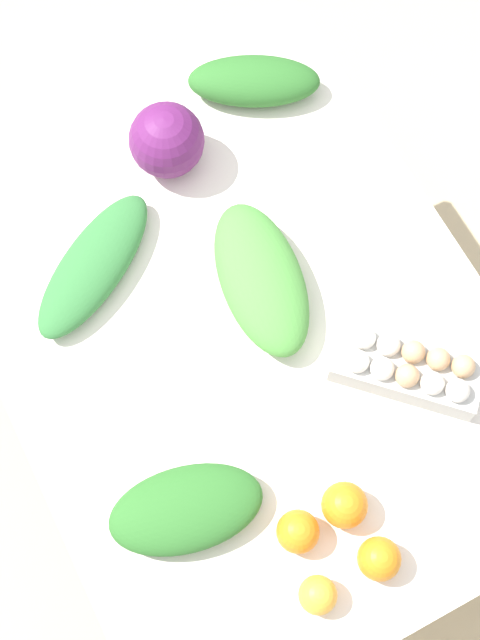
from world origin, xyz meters
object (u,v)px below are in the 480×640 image
(greens_bunch_beet_tops, at_px, (94,265))
(orange_3, at_px, (379,559))
(egg_carton, at_px, (407,368))
(greens_bunch_kale, at_px, (186,509))
(cabbage_purple, at_px, (167,140))
(orange_1, at_px, (344,505))
(orange_0, at_px, (298,532))
(orange_2, at_px, (318,595))
(greens_bunch_scallion, at_px, (261,279))
(greens_bunch_dandelion, at_px, (254,81))

(greens_bunch_beet_tops, relative_size, orange_3, 4.49)
(egg_carton, height_order, greens_bunch_kale, egg_carton)
(cabbage_purple, relative_size, orange_1, 1.85)
(orange_0, relative_size, orange_2, 1.14)
(greens_bunch_kale, xyz_separation_m, orange_0, (0.12, 0.16, 0.00))
(cabbage_purple, distance_m, orange_2, 0.91)
(egg_carton, height_order, orange_1, egg_carton)
(cabbage_purple, relative_size, egg_carton, 0.57)
(orange_2, bearing_deg, orange_1, 134.14)
(orange_0, distance_m, orange_2, 0.11)
(cabbage_purple, height_order, greens_bunch_scallion, cabbage_purple)
(egg_carton, distance_m, orange_2, 0.44)
(egg_carton, xyz_separation_m, orange_3, (0.27, -0.22, -0.01))
(egg_carton, xyz_separation_m, greens_bunch_kale, (0.04, -0.48, -0.01))
(cabbage_purple, bearing_deg, egg_carton, 17.00)
(orange_0, bearing_deg, orange_3, 44.32)
(cabbage_purple, distance_m, greens_bunch_dandelion, 0.24)
(egg_carton, relative_size, orange_2, 4.01)
(orange_1, bearing_deg, greens_bunch_dandelion, 162.50)
(egg_carton, distance_m, greens_bunch_dandelion, 0.69)
(orange_0, xyz_separation_m, orange_1, (-0.00, 0.09, 0.00))
(greens_bunch_kale, bearing_deg, orange_1, 63.88)
(orange_0, distance_m, orange_3, 0.15)
(greens_bunch_kale, relative_size, orange_0, 3.61)
(greens_bunch_dandelion, bearing_deg, orange_1, -17.50)
(greens_bunch_dandelion, relative_size, orange_0, 3.64)
(greens_bunch_scallion, relative_size, orange_0, 4.31)
(egg_carton, xyz_separation_m, greens_bunch_scallion, (-0.28, -0.16, 0.00))
(greens_bunch_dandelion, xyz_separation_m, orange_1, (0.85, -0.27, 0.00))
(greens_bunch_dandelion, xyz_separation_m, orange_0, (0.85, -0.36, -0.00))
(orange_2, bearing_deg, greens_bunch_dandelion, 158.34)
(greens_bunch_dandelion, bearing_deg, greens_bunch_scallion, -25.95)
(orange_3, bearing_deg, orange_0, -135.68)
(greens_bunch_dandelion, height_order, orange_3, greens_bunch_dandelion)
(orange_2, bearing_deg, orange_3, 91.66)
(greens_bunch_kale, height_order, orange_2, greens_bunch_kale)
(greens_bunch_kale, height_order, orange_1, orange_1)
(orange_1, bearing_deg, orange_0, -88.69)
(cabbage_purple, xyz_separation_m, orange_3, (0.89, -0.03, -0.04))
(cabbage_purple, xyz_separation_m, egg_carton, (0.62, 0.19, -0.03))
(orange_2, distance_m, orange_3, 0.12)
(egg_carton, distance_m, orange_1, 0.28)
(orange_1, xyz_separation_m, orange_3, (0.11, 0.01, -0.00))
(greens_bunch_beet_tops, bearing_deg, orange_2, 6.81)
(greens_bunch_beet_tops, relative_size, greens_bunch_scallion, 1.04)
(greens_bunch_beet_tops, relative_size, orange_2, 5.10)
(greens_bunch_beet_tops, relative_size, greens_bunch_kale, 1.24)
(greens_bunch_kale, xyz_separation_m, orange_1, (0.12, 0.25, 0.01))
(greens_bunch_kale, xyz_separation_m, orange_3, (0.23, 0.26, 0.00))
(orange_1, xyz_separation_m, orange_2, (0.11, -0.11, -0.01))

